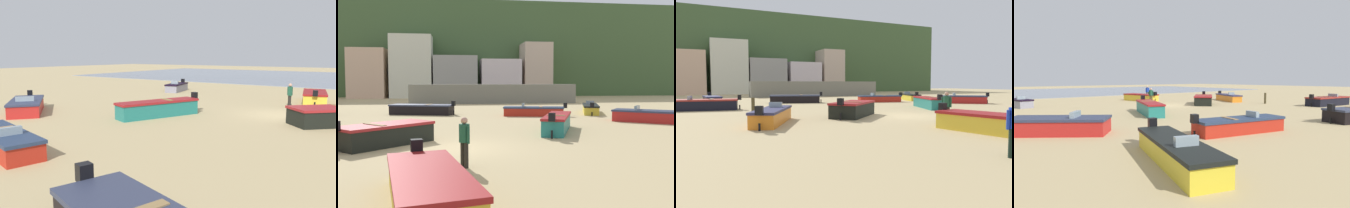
% 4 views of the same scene
% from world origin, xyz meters
% --- Properties ---
extents(ground_plane, '(160.00, 160.00, 0.00)m').
position_xyz_m(ground_plane, '(0.00, 0.00, 0.00)').
color(ground_plane, tan).
extents(tidal_water, '(80.00, 36.00, 0.06)m').
position_xyz_m(tidal_water, '(0.00, -36.00, 0.03)').
color(tidal_water, gray).
rests_on(tidal_water, ground).
extents(boat_red_0, '(5.07, 2.37, 1.05)m').
position_xyz_m(boat_red_0, '(6.12, 13.05, 0.38)').
color(boat_red_0, '#B02518').
rests_on(boat_red_0, ground).
extents(boat_black_1, '(5.48, 2.30, 1.17)m').
position_xyz_m(boat_black_1, '(-11.67, 9.77, 0.44)').
color(boat_black_1, black).
rests_on(boat_black_1, ground).
extents(boat_yellow_2, '(2.80, 5.34, 1.07)m').
position_xyz_m(boat_yellow_2, '(11.55, 14.91, 0.39)').
color(boat_yellow_2, gold).
rests_on(boat_yellow_2, ground).
extents(boat_black_3, '(4.16, 4.14, 1.24)m').
position_xyz_m(boat_black_3, '(-3.03, 1.19, 0.47)').
color(boat_black_3, black).
rests_on(boat_black_3, ground).
extents(boat_orange_4, '(3.06, 4.89, 1.09)m').
position_xyz_m(boat_orange_4, '(-8.33, -0.08, 0.40)').
color(boat_orange_4, orange).
rests_on(boat_orange_4, ground).
extents(boat_teal_5, '(2.94, 5.15, 1.24)m').
position_xyz_m(boat_teal_5, '(5.52, 4.26, 0.47)').
color(boat_teal_5, '#207570').
rests_on(boat_teal_5, ground).
extents(boat_yellow_6, '(2.47, 4.80, 1.13)m').
position_xyz_m(boat_yellow_6, '(-0.60, -6.86, 0.41)').
color(boat_yellow_6, gold).
rests_on(boat_yellow_6, ground).
extents(boat_red_8, '(4.78, 4.27, 1.12)m').
position_xyz_m(boat_red_8, '(12.94, 7.76, 0.41)').
color(boat_red_8, '#B4201E').
rests_on(boat_red_8, ground).
extents(boat_grey_10, '(2.01, 3.80, 1.08)m').
position_xyz_m(boat_grey_10, '(12.01, -7.54, 0.40)').
color(boat_grey_10, gray).
rests_on(boat_grey_10, ground).
extents(mooring_post_near_water, '(0.22, 0.22, 1.14)m').
position_xyz_m(mooring_post_near_water, '(-8.63, 4.72, 0.57)').
color(mooring_post_near_water, '#443C24').
rests_on(mooring_post_near_water, ground).
extents(beach_walker_foreground, '(0.54, 0.41, 1.62)m').
position_xyz_m(beach_walker_foreground, '(-3.68, -10.20, 0.95)').
color(beach_walker_foreground, black).
rests_on(beach_walker_foreground, ground).
extents(beach_walker_distant, '(0.47, 0.49, 1.62)m').
position_xyz_m(beach_walker_distant, '(0.27, -3.40, 0.95)').
color(beach_walker_distant, black).
rests_on(beach_walker_distant, ground).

